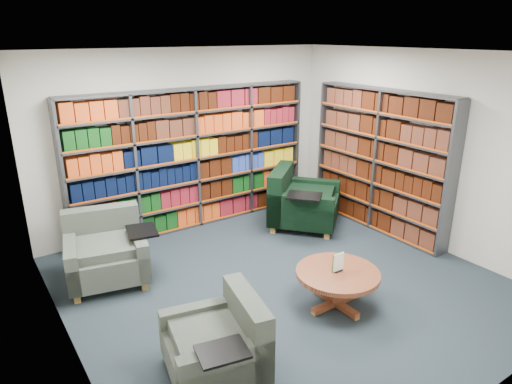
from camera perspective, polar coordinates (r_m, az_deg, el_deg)
room_shell at (r=5.33m, az=3.62°, el=1.78°), size 5.02×5.02×2.82m
bookshelf_back at (r=7.33m, az=-7.67°, el=4.09°), size 4.00×0.28×2.20m
bookshelf_right at (r=7.40m, az=15.21°, el=3.72°), size 0.28×2.50×2.20m
chair_teal_left at (r=6.18m, az=-18.25°, el=-7.18°), size 1.22×1.13×0.87m
chair_green_right at (r=7.45m, az=5.34°, el=-1.39°), size 1.46×1.46×0.94m
chair_teal_front at (r=4.41m, az=-4.19°, el=-18.45°), size 0.99×1.08×0.76m
coffee_table at (r=5.36m, az=10.13°, el=-10.58°), size 0.95×0.95×0.67m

